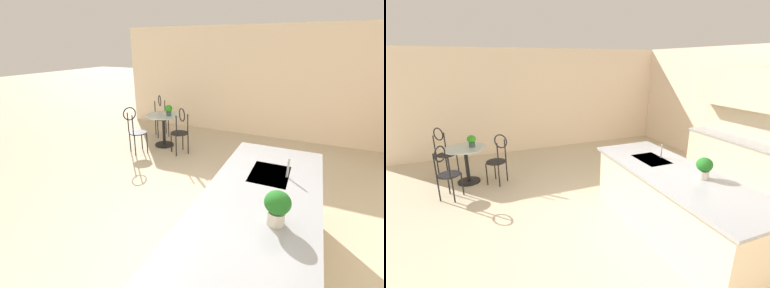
# 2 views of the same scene
# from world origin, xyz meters

# --- Properties ---
(ground_plane) EXTENTS (40.00, 40.00, 0.00)m
(ground_plane) POSITION_xyz_m (0.00, 0.00, 0.00)
(ground_plane) COLOR beige
(wall_left_window) EXTENTS (0.12, 7.80, 2.70)m
(wall_left_window) POSITION_xyz_m (-4.26, 0.00, 1.35)
(wall_left_window) COLOR beige
(wall_left_window) RESTS_ON ground
(kitchen_island) EXTENTS (2.80, 1.06, 0.92)m
(kitchen_island) POSITION_xyz_m (0.30, 0.85, 0.46)
(kitchen_island) COLOR beige
(kitchen_island) RESTS_ON ground
(bistro_table) EXTENTS (0.80, 0.80, 0.74)m
(bistro_table) POSITION_xyz_m (-2.54, -1.88, 0.45)
(bistro_table) COLOR black
(bistro_table) RESTS_ON ground
(chair_near_window) EXTENTS (0.53, 0.53, 1.04)m
(chair_near_window) POSITION_xyz_m (-2.25, -1.29, 0.57)
(chair_near_window) COLOR black
(chair_near_window) RESTS_ON ground
(chair_by_island) EXTENTS (0.54, 0.54, 1.04)m
(chair_by_island) POSITION_xyz_m (-3.16, -2.33, 0.57)
(chair_by_island) COLOR black
(chair_by_island) RESTS_ON ground
(chair_toward_desk) EXTENTS (0.52, 0.52, 1.04)m
(chair_toward_desk) POSITION_xyz_m (-1.88, -2.20, 0.57)
(chair_toward_desk) COLOR black
(chair_toward_desk) RESTS_ON ground
(sink_faucet) EXTENTS (0.02, 0.02, 0.22)m
(sink_faucet) POSITION_xyz_m (-0.25, 1.03, 1.03)
(sink_faucet) COLOR #B2B5BA
(sink_faucet) RESTS_ON kitchen_island
(potted_plant_on_table) EXTENTS (0.17, 0.17, 0.24)m
(potted_plant_on_table) POSITION_xyz_m (-2.56, -1.75, 0.88)
(potted_plant_on_table) COLOR #385147
(potted_plant_on_table) RESTS_ON bistro_table
(potted_plant_counter_near) EXTENTS (0.20, 0.20, 0.29)m
(potted_plant_counter_near) POSITION_xyz_m (0.60, 1.03, 1.08)
(potted_plant_counter_near) COLOR beige
(potted_plant_counter_near) RESTS_ON kitchen_island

